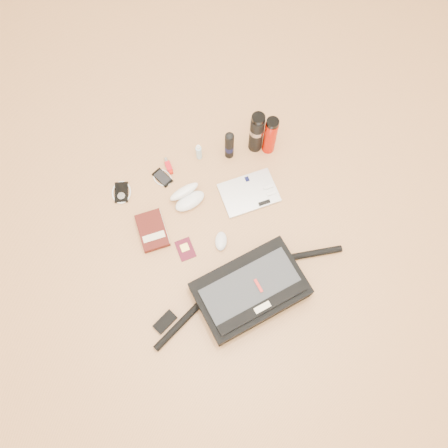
% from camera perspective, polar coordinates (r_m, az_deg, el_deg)
% --- Properties ---
extents(ground, '(4.00, 4.00, 0.00)m').
position_cam_1_polar(ground, '(2.18, 0.87, -1.76)').
color(ground, tan).
rests_on(ground, ground).
extents(messenger_bag, '(1.01, 0.37, 0.14)m').
position_cam_1_polar(messenger_bag, '(2.05, 3.37, -8.69)').
color(messenger_bag, black).
rests_on(messenger_bag, ground).
extents(laptop, '(0.29, 0.20, 0.03)m').
position_cam_1_polar(laptop, '(2.26, 3.32, 4.06)').
color(laptop, silver).
rests_on(laptop, ground).
extents(book, '(0.14, 0.20, 0.04)m').
position_cam_1_polar(book, '(2.20, -9.31, -0.85)').
color(book, '#41100C').
rests_on(book, ground).
extents(passport, '(0.08, 0.11, 0.01)m').
position_cam_1_polar(passport, '(2.17, -5.08, -3.29)').
color(passport, '#4A0B1A').
rests_on(passport, ground).
extents(mouse, '(0.09, 0.12, 0.03)m').
position_cam_1_polar(mouse, '(2.16, -0.40, -2.24)').
color(mouse, silver).
rests_on(mouse, ground).
extents(sunglasses_case, '(0.19, 0.17, 0.10)m').
position_cam_1_polar(sunglasses_case, '(2.23, -4.85, 3.61)').
color(sunglasses_case, silver).
rests_on(sunglasses_case, ground).
extents(ipod, '(0.12, 0.13, 0.01)m').
position_cam_1_polar(ipod, '(2.33, -13.25, 4.04)').
color(ipod, black).
rests_on(ipod, ground).
extents(phone, '(0.11, 0.12, 0.01)m').
position_cam_1_polar(phone, '(2.32, -8.05, 6.01)').
color(phone, black).
rests_on(phone, ground).
extents(inhaler, '(0.03, 0.10, 0.03)m').
position_cam_1_polar(inhaler, '(2.34, -7.27, 7.54)').
color(inhaler, red).
rests_on(inhaler, ground).
extents(spray_bottle, '(0.04, 0.04, 0.12)m').
position_cam_1_polar(spray_bottle, '(2.32, -3.31, 9.36)').
color(spray_bottle, '#ADDBF0').
rests_on(spray_bottle, ground).
extents(aerosol_can, '(0.05, 0.05, 0.20)m').
position_cam_1_polar(aerosol_can, '(2.28, 0.71, 10.24)').
color(aerosol_can, black).
rests_on(aerosol_can, ground).
extents(thermos_black, '(0.09, 0.09, 0.28)m').
position_cam_1_polar(thermos_black, '(2.28, 4.27, 11.84)').
color(thermos_black, black).
rests_on(thermos_black, ground).
extents(thermos_red, '(0.07, 0.07, 0.26)m').
position_cam_1_polar(thermos_red, '(2.29, 6.06, 11.40)').
color(thermos_red, '#B10E01').
rests_on(thermos_red, ground).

